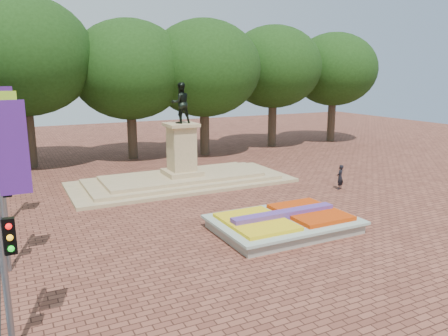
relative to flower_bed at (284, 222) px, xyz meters
name	(u,v)px	position (x,y,z in m)	size (l,w,h in m)	color
ground	(243,220)	(-1.03, 2.00, -0.38)	(90.00, 90.00, 0.00)	brown
flower_bed	(284,222)	(0.00, 0.00, 0.00)	(6.30, 4.30, 0.91)	gray
monument	(182,170)	(-1.03, 10.00, 0.50)	(14.00, 6.00, 6.40)	tan
tree_row_back	(163,76)	(1.31, 20.00, 6.29)	(44.80, 8.80, 10.43)	#3A2A1F
banner_poles	(2,167)	(-11.10, 0.69, 3.50)	(0.88, 11.17, 7.00)	slate
pedestrian	(340,177)	(7.09, 4.38, 0.38)	(0.56, 0.36, 1.52)	black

